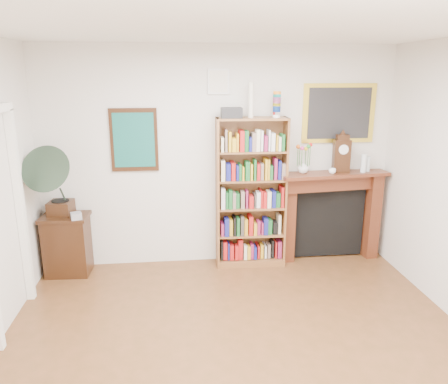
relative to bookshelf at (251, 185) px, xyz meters
name	(u,v)px	position (x,y,z in m)	size (l,w,h in m)	color
room	(252,222)	(-0.40, -2.32, 0.32)	(4.51, 5.01, 2.81)	#503418
door_casing	(1,203)	(-2.60, -1.12, 0.19)	(0.08, 1.02, 2.17)	white
teal_poster	(134,140)	(-1.45, 0.16, 0.57)	(0.58, 0.04, 0.78)	black
small_picture	(218,81)	(-0.40, 0.16, 1.27)	(0.26, 0.04, 0.30)	white
gilt_painting	(339,113)	(1.15, 0.16, 0.87)	(0.95, 0.04, 0.75)	gold
bookshelf	(251,185)	(0.00, 0.00, 0.00)	(0.89, 0.34, 2.22)	brown
side_cabinet	(68,245)	(-2.32, -0.05, -0.69)	(0.56, 0.41, 0.77)	black
fireplace	(330,207)	(1.09, 0.07, -0.36)	(1.46, 0.48, 1.21)	#4F2212
gramophone	(54,177)	(-2.37, -0.14, 0.20)	(0.61, 0.73, 0.90)	black
cd_stack	(76,216)	(-2.14, -0.20, -0.27)	(0.12, 0.12, 0.08)	#AEADB9
mantel_clock	(342,154)	(1.17, 0.03, 0.37)	(0.22, 0.13, 0.49)	black
flower_vase	(303,167)	(0.68, 0.03, 0.21)	(0.14, 0.14, 0.15)	silver
teacup	(332,171)	(1.04, -0.05, 0.17)	(0.09, 0.09, 0.07)	white
bottle_left	(364,163)	(1.46, -0.01, 0.25)	(0.07, 0.07, 0.24)	silver
bottle_right	(368,164)	(1.54, 0.03, 0.23)	(0.06, 0.06, 0.20)	silver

